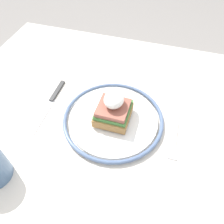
# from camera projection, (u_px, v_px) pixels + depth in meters

# --- Properties ---
(ground_plane) EXTENTS (6.00, 6.00, 0.00)m
(ground_plane) POSITION_uv_depth(u_px,v_px,m) (114.00, 202.00, 1.18)
(ground_plane) COLOR gray
(dining_table) EXTENTS (0.98, 0.73, 0.75)m
(dining_table) POSITION_uv_depth(u_px,v_px,m) (115.00, 139.00, 0.69)
(dining_table) COLOR beige
(dining_table) RESTS_ON ground_plane
(plate) EXTENTS (0.26, 0.26, 0.02)m
(plate) POSITION_uv_depth(u_px,v_px,m) (112.00, 119.00, 0.57)
(plate) COLOR white
(plate) RESTS_ON dining_table
(sandwich) EXTENTS (0.09, 0.09, 0.08)m
(sandwich) POSITION_uv_depth(u_px,v_px,m) (113.00, 109.00, 0.55)
(sandwich) COLOR #9E703D
(sandwich) RESTS_ON plate
(fork) EXTENTS (0.02, 0.14, 0.00)m
(fork) POSITION_uv_depth(u_px,v_px,m) (175.00, 138.00, 0.54)
(fork) COLOR silver
(fork) RESTS_ON dining_table
(knife) EXTENTS (0.02, 0.20, 0.01)m
(knife) POSITION_uv_depth(u_px,v_px,m) (51.00, 101.00, 0.62)
(knife) COLOR #2D2D2D
(knife) RESTS_ON dining_table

